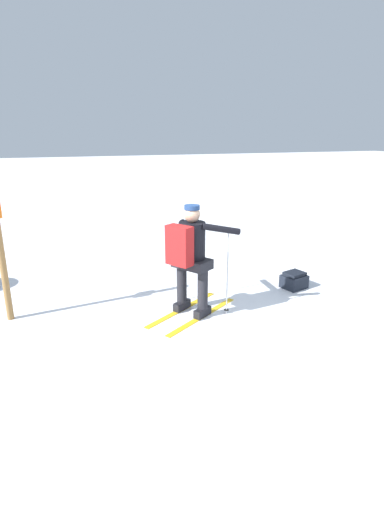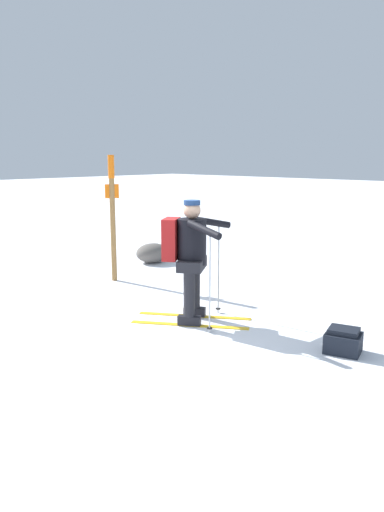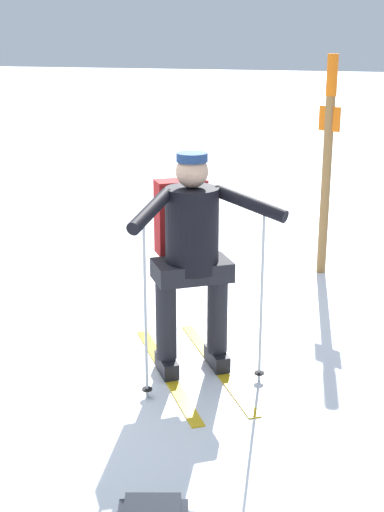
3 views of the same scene
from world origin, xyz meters
TOP-DOWN VIEW (x-y plane):
  - ground_plane at (0.00, 0.00)m, footprint 80.00×80.00m
  - skier at (-0.77, 0.24)m, footprint 1.31×1.57m
  - trail_marker at (-1.47, -2.26)m, footprint 0.22×0.14m

SIDE VIEW (x-z plane):
  - ground_plane at x=0.00m, z-range 0.00..0.00m
  - skier at x=-0.77m, z-range 0.14..1.76m
  - trail_marker at x=-1.47m, z-range 0.19..2.39m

